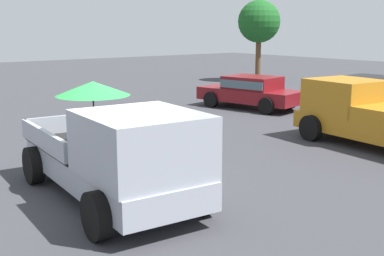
{
  "coord_description": "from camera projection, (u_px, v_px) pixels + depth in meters",
  "views": [
    {
      "loc": [
        8.42,
        -4.49,
        3.32
      ],
      "look_at": [
        -0.17,
        2.2,
        1.1
      ],
      "focal_mm": 46.62,
      "sensor_mm": 36.0,
      "label": 1
    }
  ],
  "objects": [
    {
      "name": "pickup_truck_red",
      "position": [
        373.0,
        115.0,
        13.98
      ],
      "size": [
        4.94,
        2.51,
        1.8
      ],
      "rotation": [
        0.0,
        0.0,
        3.05
      ],
      "color": "black",
      "rests_on": "ground"
    },
    {
      "name": "parked_sedan_far",
      "position": [
        251.0,
        90.0,
        20.51
      ],
      "size": [
        4.57,
        2.63,
        1.33
      ],
      "rotation": [
        0.0,
        0.0,
        3.35
      ],
      "color": "black",
      "rests_on": "ground"
    },
    {
      "name": "pickup_truck_main",
      "position": [
        118.0,
        154.0,
        9.3
      ],
      "size": [
        5.18,
        2.58,
        2.26
      ],
      "rotation": [
        0.0,
        0.0,
        -0.08
      ],
      "color": "black",
      "rests_on": "ground"
    },
    {
      "name": "ground_plane",
      "position": [
        110.0,
        197.0,
        9.88
      ],
      "size": [
        80.0,
        80.0,
        0.0
      ],
      "primitive_type": "plane",
      "color": "#38383D"
    },
    {
      "name": "parked_sedan_near",
      "position": [
        373.0,
        90.0,
        20.52
      ],
      "size": [
        4.43,
        2.24,
        1.33
      ],
      "rotation": [
        0.0,
        0.0,
        3.22
      ],
      "color": "black",
      "rests_on": "ground"
    },
    {
      "name": "tree_by_lot",
      "position": [
        259.0,
        22.0,
        30.25
      ],
      "size": [
        2.57,
        2.57,
        4.92
      ],
      "color": "brown",
      "rests_on": "ground"
    }
  ]
}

